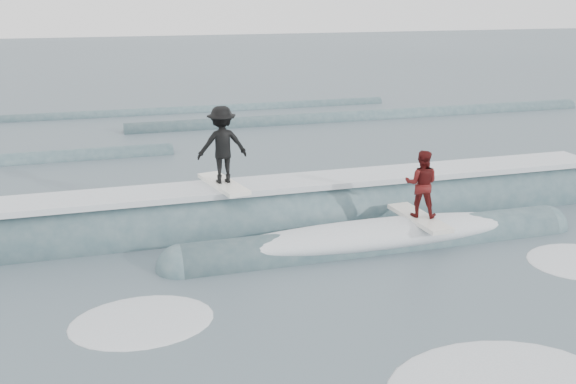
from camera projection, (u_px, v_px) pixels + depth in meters
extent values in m
plane|color=#374751|center=(368.00, 334.00, 10.90)|extent=(160.00, 160.00, 0.00)
cylinder|color=#344F58|center=(277.00, 222.00, 16.21)|extent=(21.41, 1.87, 1.87)
cylinder|color=#344F58|center=(378.00, 246.00, 14.69)|extent=(9.00, 1.07, 1.07)
sphere|color=#344F58|center=(181.00, 269.00, 13.47)|extent=(1.07, 1.07, 1.07)
sphere|color=#344F58|center=(545.00, 227.00, 15.91)|extent=(1.07, 1.07, 1.07)
cube|color=silver|center=(277.00, 184.00, 15.91)|extent=(18.00, 1.30, 0.14)
ellipsoid|color=silver|center=(379.00, 234.00, 14.60)|extent=(7.60, 1.30, 0.60)
cube|color=white|center=(223.00, 184.00, 15.51)|extent=(0.97, 2.07, 0.10)
imported|color=black|center=(222.00, 145.00, 15.22)|extent=(1.20, 0.70, 1.85)
cube|color=silver|center=(419.00, 218.00, 14.79)|extent=(0.69, 2.03, 0.10)
imported|color=#4A0E0D|center=(421.00, 184.00, 14.54)|extent=(0.94, 0.88, 1.55)
ellipsoid|color=silver|center=(142.00, 321.00, 11.33)|extent=(2.68, 1.83, 0.10)
cylinder|color=#344F58|center=(369.00, 119.00, 29.50)|extent=(22.00, 0.80, 0.80)
cylinder|color=#344F58|center=(169.00, 113.00, 30.80)|extent=(22.00, 0.60, 0.60)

